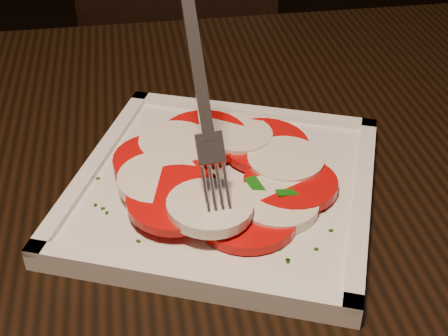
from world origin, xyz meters
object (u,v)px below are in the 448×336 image
table (169,265)px  plate (224,188)px  chair (171,68)px  fork (195,74)px

table → plate: 0.12m
plate → table: bearing=163.4°
chair → plate: (-0.01, -0.70, 0.22)m
fork → chair: bearing=80.3°
table → fork: size_ratio=6.83×
table → plate: plate is taller
chair → plate: size_ratio=3.52×
chair → fork: 0.78m
plate → fork: fork is taller
chair → fork: size_ratio=5.26×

